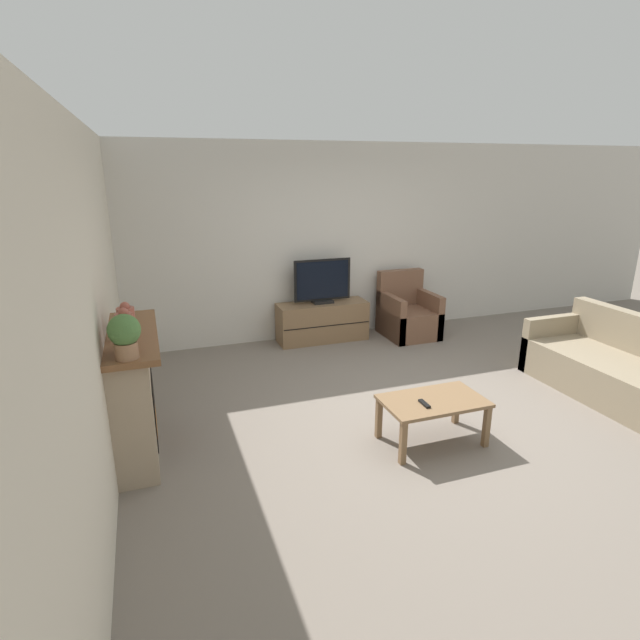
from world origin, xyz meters
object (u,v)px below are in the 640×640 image
Objects in this scene: tv at (322,283)px; couch at (626,374)px; mantel_vase_left at (125,331)px; mantel_vase_centre_left at (127,321)px; remote at (424,404)px; mantel_clock at (128,320)px; potted_plant at (125,334)px; tv_stand at (322,322)px; coffee_table at (433,405)px; fireplace at (133,391)px; armchair at (408,316)px.

couch is at bearing -50.05° from tv.
mantel_vase_left is 0.16× the size of couch.
remote is (2.32, -0.73, -0.76)m from mantel_vase_centre_left.
mantel_clock is at bearing 89.82° from mantel_vase_centre_left.
tv is at bearing 48.03° from potted_plant.
mantel_vase_centre_left is (0.00, 0.31, -0.02)m from mantel_vase_left.
mantel_vase_left is at bearing -133.86° from tv.
coffee_table is (-0.01, -2.92, 0.08)m from tv_stand.
mantel_clock is 0.12× the size of tv_stand.
potted_plant is at bearing 175.80° from coffee_table.
couch is (4.85, -0.69, -0.26)m from fireplace.
remote is (-0.14, -2.98, -0.41)m from tv.
couch is at bearing -50.08° from tv_stand.
mantel_vase_left is 1.12× the size of mantel_vase_centre_left.
mantel_vase_centre_left is (0.02, -0.10, 0.65)m from fireplace.
tv_stand is at bearing 46.17° from mantel_vase_left.
coffee_table is at bearing -90.21° from tv.
mantel_clock is 0.46× the size of potted_plant.
tv_stand is 1.26m from armchair.
coffee_table is (2.45, -0.67, -0.83)m from mantel_vase_centre_left.
armchair is (3.70, 2.54, -0.94)m from potted_plant.
mantel_vase_centre_left is at bearing 173.04° from couch.
mantel_vase_centre_left is at bearing 163.73° from remote.
fireplace is at bearing 171.85° from couch.
potted_plant is 0.36× the size of coffee_table.
couch is at bearing -6.96° from mantel_vase_centre_left.
tv is at bearing 88.57° from remote.
fireplace is 0.66m from mantel_vase_centre_left.
armchair is at bearing 113.15° from couch.
mantel_vase_centre_left reaches higher than fireplace.
fireplace is 0.79m from mantel_vase_left.
mantel_vase_left is 3.57m from tv.
armchair is at bearing 65.19° from coffee_table.
armchair is (3.70, 2.05, -0.89)m from mantel_vase_centre_left.
potted_plant is 0.36× the size of armchair.
tv_stand is (2.46, 2.56, -0.93)m from mantel_vase_left.
mantel_vase_left reaches higher than potted_plant.
mantel_vase_centre_left reaches higher than armchair.
armchair is 2.87m from couch.
fireplace is 3.28m from tv_stand.
tv is 3.74m from couch.
potted_plant reaches higher than fireplace.
couch reaches higher than tv_stand.
mantel_vase_left reaches higher than tv.
mantel_vase_left reaches higher than mantel_vase_centre_left.
couch is (2.37, -2.83, -0.56)m from tv.
potted_plant is at bearing -145.59° from armchair.
potted_plant reaches higher than armchair.
tv reaches higher than fireplace.
coffee_table is (-0.01, -2.91, -0.48)m from tv.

